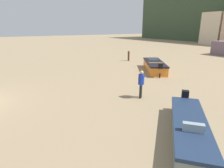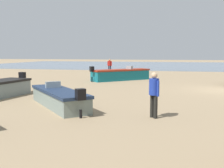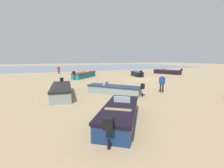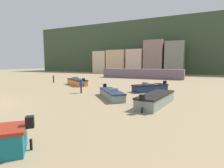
# 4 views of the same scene
# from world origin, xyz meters

# --- Properties ---
(tidal_water) EXTENTS (80.00, 36.00, 0.06)m
(tidal_water) POSITION_xyz_m (0.00, -36.00, 0.03)
(tidal_water) COLOR gray
(tidal_water) RESTS_ON ground
(boat_teal_2) EXTENTS (4.64, 4.64, 1.25)m
(boat_teal_2) POSITION_xyz_m (7.64, -4.83, 0.47)
(boat_teal_2) COLOR #136B7A
(boat_teal_2) RESTS_ON ground
(boat_grey_5) EXTENTS (4.00, 4.25, 1.05)m
(boat_grey_5) POSITION_xyz_m (7.91, 7.16, 0.38)
(boat_grey_5) COLOR gray
(boat_grey_5) RESTS_ON ground
(beach_walker_foreground) EXTENTS (0.53, 0.35, 1.62)m
(beach_walker_foreground) POSITION_xyz_m (10.75, -13.67, 0.95)
(beach_walker_foreground) COLOR black
(beach_walker_foreground) RESTS_ON ground
(beach_walker_distant) EXTENTS (0.48, 0.48, 1.62)m
(beach_walker_distant) POSITION_xyz_m (3.78, 8.33, 0.95)
(beach_walker_distant) COLOR black
(beach_walker_distant) RESTS_ON ground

